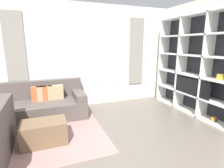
# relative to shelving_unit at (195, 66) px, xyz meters

# --- Properties ---
(wall_back) EXTENTS (6.30, 0.11, 2.70)m
(wall_back) POSITION_rel_shelving_unit_xyz_m (-2.41, 1.44, 0.20)
(wall_back) COLOR silver
(wall_back) RESTS_ON ground_plane
(wall_right) EXTENTS (0.07, 3.99, 2.70)m
(wall_right) POSITION_rel_shelving_unit_xyz_m (0.17, 0.01, 0.20)
(wall_right) COLOR silver
(wall_right) RESTS_ON ground_plane
(area_rug) EXTENTS (2.76, 1.87, 0.01)m
(area_rug) POSITION_rel_shelving_unit_xyz_m (-3.78, -0.05, -1.15)
(area_rug) COLOR gray
(area_rug) RESTS_ON ground_plane
(shelving_unit) EXTENTS (0.35, 2.32, 2.35)m
(shelving_unit) POSITION_rel_shelving_unit_xyz_m (0.00, 0.00, 0.00)
(shelving_unit) COLOR #232328
(shelving_unit) RESTS_ON ground_plane
(couch_main) EXTENTS (1.94, 0.94, 0.82)m
(couch_main) POSITION_rel_shelving_unit_xyz_m (-3.51, 0.94, -0.86)
(couch_main) COLOR #564C47
(couch_main) RESTS_ON ground_plane
(ottoman) EXTENTS (0.73, 0.46, 0.40)m
(ottoman) POSITION_rel_shelving_unit_xyz_m (-3.48, -0.25, -0.95)
(ottoman) COLOR brown
(ottoman) RESTS_ON ground_plane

